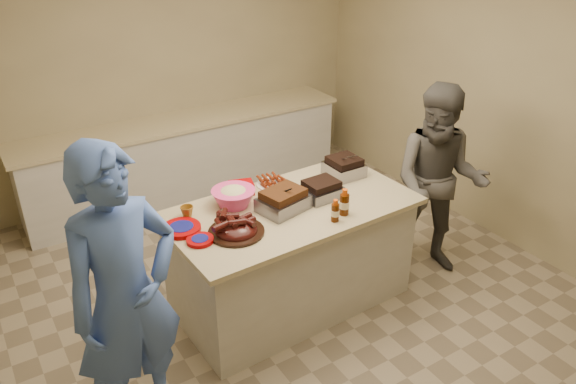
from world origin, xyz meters
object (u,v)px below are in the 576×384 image
roasting_pan (344,175)px  bbq_bottle_a (335,221)px  island (291,300)px  plastic_cup (188,217)px  coleslaw_bowl (234,206)px  guest_gray (427,265)px  bbq_bottle_b (344,214)px  mustard_bottle (266,207)px  rib_platter (236,233)px

roasting_pan → bbq_bottle_a: bearing=-132.1°
island → bbq_bottle_a: size_ratio=10.99×
plastic_cup → coleslaw_bowl: bearing=-4.0°
island → bbq_bottle_a: bbq_bottle_a is taller
bbq_bottle_a → plastic_cup: size_ratio=1.79×
coleslaw_bowl → plastic_cup: coleslaw_bowl is taller
guest_gray → coleslaw_bowl: bearing=-147.0°
bbq_bottle_b → mustard_bottle: 0.60m
coleslaw_bowl → bbq_bottle_b: (0.63, -0.55, 0.00)m
coleslaw_bowl → plastic_cup: size_ratio=3.45×
island → bbq_bottle_a: (0.15, -0.35, 0.90)m
bbq_bottle_b → plastic_cup: size_ratio=2.13×
coleslaw_bowl → mustard_bottle: bearing=-37.9°
roasting_pan → plastic_cup: size_ratio=2.89×
bbq_bottle_a → mustard_bottle: (-0.32, 0.44, 0.00)m
rib_platter → guest_gray: 2.08m
roasting_pan → guest_gray: bearing=-33.6°
roasting_pan → island: bearing=-162.0°
mustard_bottle → plastic_cup: 0.59m
guest_gray → rib_platter: bearing=-134.9°
rib_platter → guest_gray: bearing=-3.2°
roasting_pan → bbq_bottle_a: bbq_bottle_a is taller
rib_platter → coleslaw_bowl: coleslaw_bowl is taller
coleslaw_bowl → plastic_cup: (-0.37, 0.03, 0.00)m
island → bbq_bottle_b: size_ratio=9.21×
rib_platter → bbq_bottle_b: (0.80, -0.19, 0.00)m
bbq_bottle_a → rib_platter: bearing=161.2°
bbq_bottle_b → mustard_bottle: bbq_bottle_b is taller
bbq_bottle_b → plastic_cup: 1.16m
coleslaw_bowl → bbq_bottle_b: coleslaw_bowl is taller
guest_gray → roasting_pan: bearing=-165.2°
rib_platter → roasting_pan: size_ratio=1.42×
island → coleslaw_bowl: (-0.37, 0.24, 0.90)m
coleslaw_bowl → rib_platter: bearing=-114.8°
bbq_bottle_b → coleslaw_bowl: bearing=139.0°
roasting_pan → bbq_bottle_b: bearing=-127.2°
rib_platter → bbq_bottle_a: (0.68, -0.23, 0.00)m
roasting_pan → guest_gray: (0.67, -0.44, -0.90)m
rib_platter → coleslaw_bowl: bearing=65.2°
coleslaw_bowl → bbq_bottle_b: 0.84m
bbq_bottle_b → guest_gray: bearing=4.5°
rib_platter → bbq_bottle_b: bearing=-13.4°
mustard_bottle → plastic_cup: mustard_bottle is taller
bbq_bottle_a → plastic_cup: bearing=145.1°
rib_platter → roasting_pan: bearing=15.8°
coleslaw_bowl → bbq_bottle_a: (0.52, -0.59, 0.00)m
plastic_cup → mustard_bottle: bearing=-17.4°
island → plastic_cup: 1.20m
roasting_pan → guest_gray: roasting_pan is taller
bbq_bottle_a → bbq_bottle_b: size_ratio=0.84×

